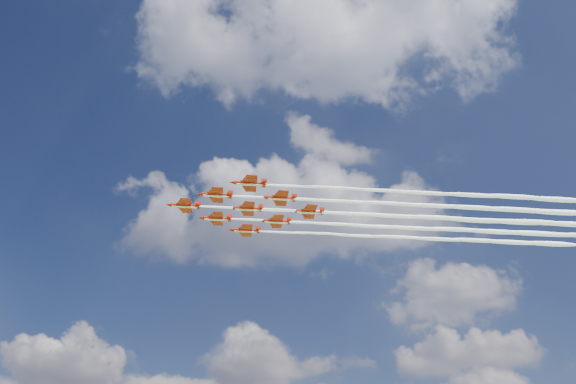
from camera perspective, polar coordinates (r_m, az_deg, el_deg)
name	(u,v)px	position (r m, az deg, el deg)	size (l,w,h in m)	color
jet_lead	(364,214)	(177.65, 7.74, -2.26)	(115.11, 34.38, 2.70)	#B31909
jet_row2_port	(400,204)	(173.70, 11.35, -1.21)	(115.11, 34.38, 2.70)	#B31909
jet_row2_starb	(388,227)	(186.42, 10.11, -3.47)	(115.11, 34.38, 2.70)	#B31909
jet_row3_port	(439,193)	(170.52, 15.11, -0.12)	(115.11, 34.38, 2.70)	#B31909
jet_row3_centre	(423,217)	(182.85, 13.59, -2.50)	(115.11, 34.38, 2.70)	#B31909
jet_row3_starb	(410,238)	(195.56, 12.26, -4.57)	(115.11, 34.38, 2.70)	#B31909
jet_row4_port	(461,207)	(180.03, 17.19, -1.48)	(115.11, 34.38, 2.70)	#B31909
jet_row4_starb	(445,229)	(192.33, 15.62, -3.66)	(115.11, 34.38, 2.70)	#B31909
jet_tail	(482,220)	(189.84, 19.07, -2.70)	(115.11, 34.38, 2.70)	#B31909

